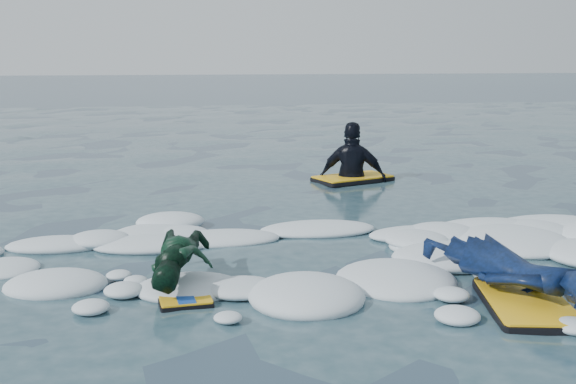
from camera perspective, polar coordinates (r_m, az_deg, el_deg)
The scene contains 5 objects.
ground at distance 6.23m, azimuth 0.79°, elevation -7.18°, with size 120.00×120.00×0.00m, color #172739.
foam_band at distance 7.21m, azimuth -0.65°, elevation -4.66°, with size 12.00×3.10×0.30m, color silver, non-canonical shape.
prone_woman_unit at distance 6.02m, azimuth 17.42°, elevation -6.12°, with size 1.16×1.77×0.43m.
prone_child_unit at distance 6.07m, azimuth -8.44°, elevation -5.61°, with size 0.76×1.21×0.44m.
waiting_rider_unit at distance 11.07m, azimuth 5.13°, elevation 1.00°, with size 1.33×1.03×1.76m.
Camera 1 is at (-1.04, -5.83, 1.94)m, focal length 45.00 mm.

